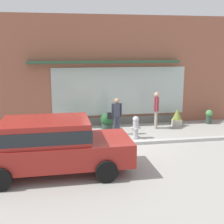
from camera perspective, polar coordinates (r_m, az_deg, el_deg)
name	(u,v)px	position (r m, az deg, el deg)	size (l,w,h in m)	color
ground_plane	(117,144)	(11.48, 0.88, -6.09)	(60.00, 60.00, 0.00)	#9E9B93
curb_strip	(117,144)	(11.27, 1.07, -6.11)	(14.00, 0.24, 0.12)	#B2B2AD
storefront	(105,72)	(14.09, -1.44, 7.70)	(14.00, 0.81, 5.10)	#935642
fire_hydrant	(136,127)	(12.06, 4.58, -2.93)	(0.41, 0.37, 0.92)	#B2B2B7
pedestrian_with_handbag	(116,114)	(12.44, 0.78, -0.40)	(0.62, 0.22, 1.56)	#333847
pedestrian_passerby	(156,107)	(13.53, 8.52, 0.92)	(0.27, 0.50, 1.67)	#9E9384
parked_car_red	(51,143)	(8.79, -11.70, -5.91)	(4.50, 2.08, 1.61)	maroon
potted_plant_window_center	(107,121)	(13.41, -0.97, -1.72)	(0.58, 0.58, 0.74)	#33473D
potted_plant_doorstep	(177,118)	(14.29, 12.42, -1.06)	(0.51, 0.51, 0.84)	#B7B2A3
potted_plant_window_right	(76,120)	(13.46, -6.98, -1.61)	(0.41, 0.41, 0.74)	#33473D
potted_plant_trailing_edge	(209,116)	(15.10, 18.17, -0.78)	(0.33, 0.33, 0.68)	#33473D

